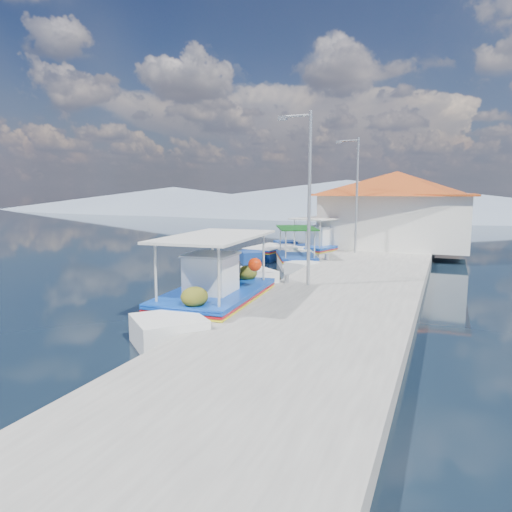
% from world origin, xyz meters
% --- Properties ---
extents(ground, '(160.00, 160.00, 0.00)m').
position_xyz_m(ground, '(0.00, 0.00, 0.00)').
color(ground, black).
rests_on(ground, ground).
extents(quay, '(5.00, 44.00, 0.50)m').
position_xyz_m(quay, '(5.90, 6.00, 0.25)').
color(quay, '#AEACA3').
rests_on(quay, ground).
extents(bollards, '(0.20, 17.20, 0.30)m').
position_xyz_m(bollards, '(3.80, 5.25, 0.65)').
color(bollards, '#A5A8AD').
rests_on(bollards, quay).
extents(main_caique, '(2.78, 8.34, 2.75)m').
position_xyz_m(main_caique, '(2.59, -1.13, 0.53)').
color(main_caique, white).
rests_on(main_caique, ground).
extents(caique_green_canopy, '(3.31, 5.35, 2.20)m').
position_xyz_m(caique_green_canopy, '(2.18, 8.50, 0.33)').
color(caique_green_canopy, white).
rests_on(caique_green_canopy, ground).
extents(caique_blue_hull, '(2.14, 5.67, 1.02)m').
position_xyz_m(caique_blue_hull, '(-0.16, 10.74, 0.27)').
color(caique_blue_hull, navy).
rests_on(caique_blue_hull, ground).
extents(caique_far, '(3.42, 6.87, 2.51)m').
position_xyz_m(caique_far, '(2.46, 12.39, 0.46)').
color(caique_far, white).
rests_on(caique_far, ground).
extents(harbor_building, '(10.49, 10.49, 4.40)m').
position_xyz_m(harbor_building, '(6.20, 15.00, 2.78)').
color(harbor_building, silver).
rests_on(harbor_building, quay).
extents(lamp_post_near, '(1.21, 0.14, 6.00)m').
position_xyz_m(lamp_post_near, '(4.51, 2.00, 3.85)').
color(lamp_post_near, '#A5A8AD').
rests_on(lamp_post_near, quay).
extents(lamp_post_far, '(1.21, 0.14, 6.00)m').
position_xyz_m(lamp_post_far, '(4.51, 11.00, 3.85)').
color(lamp_post_far, '#A5A8AD').
rests_on(lamp_post_far, quay).
extents(mountain_ridge, '(171.40, 96.00, 5.50)m').
position_xyz_m(mountain_ridge, '(6.54, 56.00, 2.04)').
color(mountain_ridge, gray).
rests_on(mountain_ridge, ground).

